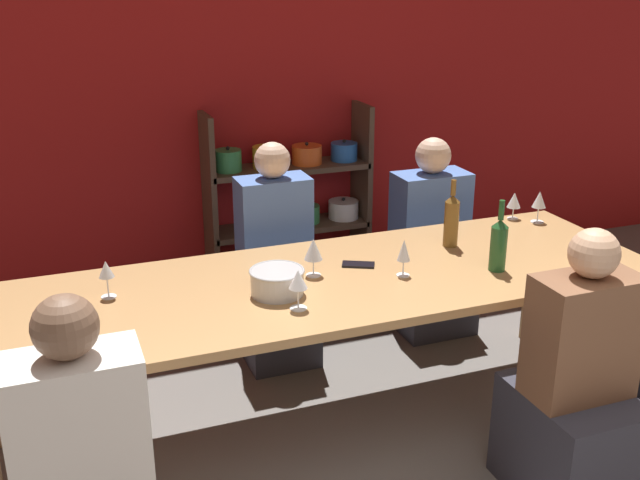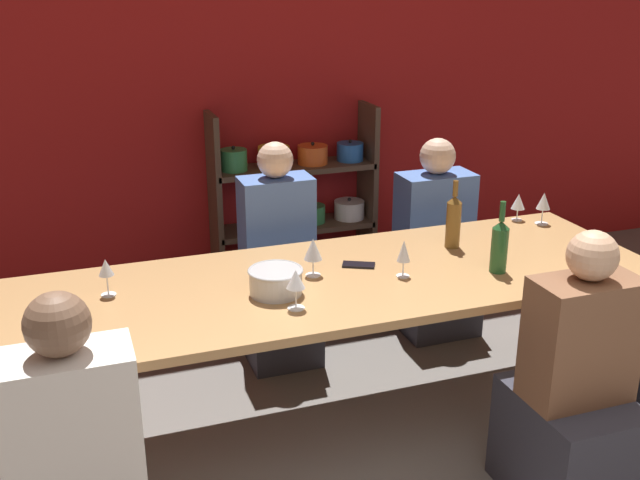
# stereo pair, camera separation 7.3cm
# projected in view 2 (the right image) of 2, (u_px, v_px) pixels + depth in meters

# --- Properties ---
(wall_back_red) EXTENTS (8.80, 0.06, 2.70)m
(wall_back_red) POSITION_uv_depth(u_px,v_px,m) (247.00, 87.00, 4.84)
(wall_back_red) COLOR #A31919
(wall_back_red) RESTS_ON ground_plane
(shelf_unit) EXTENTS (1.10, 0.30, 1.23)m
(shelf_unit) POSITION_uv_depth(u_px,v_px,m) (296.00, 214.00, 5.04)
(shelf_unit) COLOR #4C3828
(shelf_unit) RESTS_ON ground_plane
(dining_table) EXTENTS (3.05, 0.97, 0.77)m
(dining_table) POSITION_uv_depth(u_px,v_px,m) (327.00, 293.00, 3.37)
(dining_table) COLOR #AD7F4C
(dining_table) RESTS_ON ground_plane
(mixing_bowl) EXTENTS (0.24, 0.24, 0.11)m
(mixing_bowl) POSITION_uv_depth(u_px,v_px,m) (276.00, 280.00, 3.17)
(mixing_bowl) COLOR #B7BABC
(mixing_bowl) RESTS_ON dining_table
(wine_bottle_green) EXTENTS (0.08, 0.08, 0.33)m
(wine_bottle_green) POSITION_uv_depth(u_px,v_px,m) (500.00, 245.00, 3.38)
(wine_bottle_green) COLOR #1E4C23
(wine_bottle_green) RESTS_ON dining_table
(wine_bottle_dark) EXTENTS (0.07, 0.07, 0.34)m
(wine_bottle_dark) POSITION_uv_depth(u_px,v_px,m) (453.00, 221.00, 3.68)
(wine_bottle_dark) COLOR brown
(wine_bottle_dark) RESTS_ON dining_table
(wine_glass_white_a) EXTENTS (0.08, 0.08, 0.18)m
(wine_glass_white_a) POSITION_uv_depth(u_px,v_px,m) (313.00, 250.00, 3.34)
(wine_glass_white_a) COLOR white
(wine_glass_white_a) RESTS_ON dining_table
(wine_glass_white_b) EXTENTS (0.06, 0.06, 0.17)m
(wine_glass_white_b) POSITION_uv_depth(u_px,v_px,m) (404.00, 252.00, 3.33)
(wine_glass_white_b) COLOR white
(wine_glass_white_b) RESTS_ON dining_table
(wine_glass_red_a) EXTENTS (0.07, 0.07, 0.15)m
(wine_glass_red_a) POSITION_uv_depth(u_px,v_px,m) (518.00, 202.00, 4.08)
(wine_glass_red_a) COLOR white
(wine_glass_red_a) RESTS_ON dining_table
(wine_glass_red_b) EXTENTS (0.08, 0.08, 0.17)m
(wine_glass_red_b) POSITION_uv_depth(u_px,v_px,m) (587.00, 241.00, 3.46)
(wine_glass_red_b) COLOR white
(wine_glass_red_b) RESTS_ON dining_table
(wine_glass_white_c) EXTENTS (0.07, 0.07, 0.18)m
(wine_glass_white_c) POSITION_uv_depth(u_px,v_px,m) (544.00, 202.00, 4.01)
(wine_glass_white_c) COLOR white
(wine_glass_white_c) RESTS_ON dining_table
(wine_glass_white_d) EXTENTS (0.08, 0.08, 0.17)m
(wine_glass_white_d) POSITION_uv_depth(u_px,v_px,m) (296.00, 281.00, 3.01)
(wine_glass_white_d) COLOR white
(wine_glass_white_d) RESTS_ON dining_table
(wine_glass_empty_a) EXTENTS (0.06, 0.06, 0.16)m
(wine_glass_empty_a) POSITION_uv_depth(u_px,v_px,m) (106.00, 269.00, 3.13)
(wine_glass_empty_a) COLOR white
(wine_glass_empty_a) RESTS_ON dining_table
(cell_phone) EXTENTS (0.17, 0.13, 0.01)m
(cell_phone) POSITION_uv_depth(u_px,v_px,m) (359.00, 265.00, 3.48)
(cell_phone) COLOR black
(cell_phone) RESTS_ON dining_table
(person_far_a) EXTENTS (0.43, 0.54, 1.16)m
(person_far_a) POSITION_uv_depth(u_px,v_px,m) (432.00, 260.00, 4.50)
(person_far_a) COLOR #2D2D38
(person_far_a) RESTS_ON ground_plane
(person_far_b) EXTENTS (0.38, 0.48, 1.23)m
(person_far_b) POSITION_uv_depth(u_px,v_px,m) (278.00, 281.00, 4.13)
(person_far_b) COLOR #2D2D38
(person_far_b) RESTS_ON ground_plane
(person_near_c) EXTENTS (0.41, 0.51, 1.18)m
(person_near_c) POSITION_uv_depth(u_px,v_px,m) (572.00, 408.00, 2.98)
(person_near_c) COLOR #2D2D38
(person_near_c) RESTS_ON ground_plane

